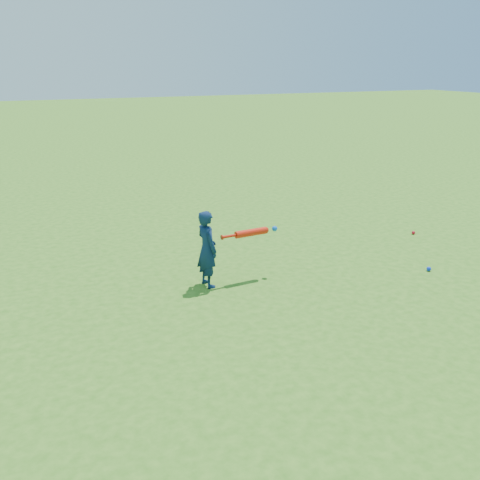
% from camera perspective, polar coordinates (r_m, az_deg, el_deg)
% --- Properties ---
extents(ground, '(80.00, 80.00, 0.00)m').
position_cam_1_polar(ground, '(7.34, 2.98, -4.79)').
color(ground, '#336B19').
rests_on(ground, ground).
extents(child, '(0.30, 0.41, 1.05)m').
position_cam_1_polar(child, '(7.13, -3.54, -0.95)').
color(child, '#0E2143').
rests_on(child, ground).
extents(ground_ball_red, '(0.06, 0.06, 0.06)m').
position_cam_1_polar(ground_ball_red, '(9.91, 18.01, 0.75)').
color(ground_ball_red, red).
rests_on(ground_ball_red, ground).
extents(ground_ball_blue, '(0.07, 0.07, 0.07)m').
position_cam_1_polar(ground_ball_blue, '(8.25, 19.49, -2.92)').
color(ground_ball_blue, '#0C2ED4').
rests_on(ground_ball_blue, ground).
extents(bat_swing, '(0.87, 0.13, 0.10)m').
position_cam_1_polar(bat_swing, '(7.33, 1.42, 0.84)').
color(bat_swing, red).
rests_on(bat_swing, ground).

